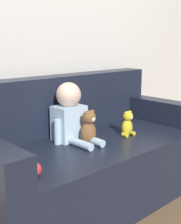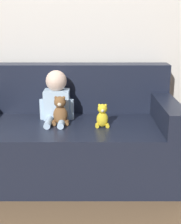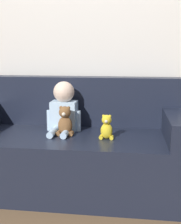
% 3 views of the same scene
% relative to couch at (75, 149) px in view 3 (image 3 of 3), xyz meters
% --- Properties ---
extents(ground_plane, '(12.00, 12.00, 0.00)m').
position_rel_couch_xyz_m(ground_plane, '(0.00, -0.05, -0.32)').
color(ground_plane, brown).
extents(wall_back, '(8.00, 0.05, 2.60)m').
position_rel_couch_xyz_m(wall_back, '(0.00, 0.46, 0.98)').
color(wall_back, silver).
rests_on(wall_back, ground_plane).
extents(couch, '(1.75, 0.85, 0.89)m').
position_rel_couch_xyz_m(couch, '(0.00, 0.00, 0.00)').
color(couch, black).
rests_on(couch, ground_plane).
extents(person_baby, '(0.29, 0.37, 0.41)m').
position_rel_couch_xyz_m(person_baby, '(-0.10, 0.05, 0.32)').
color(person_baby, silver).
rests_on(person_baby, couch).
extents(teddy_bear_brown, '(0.14, 0.11, 0.23)m').
position_rel_couch_xyz_m(teddy_bear_brown, '(-0.06, -0.10, 0.25)').
color(teddy_bear_brown, brown).
rests_on(teddy_bear_brown, couch).
extents(plush_toy_side, '(0.11, 0.09, 0.19)m').
position_rel_couch_xyz_m(plush_toy_side, '(0.28, -0.16, 0.23)').
color(plush_toy_side, yellow).
rests_on(plush_toy_side, couch).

